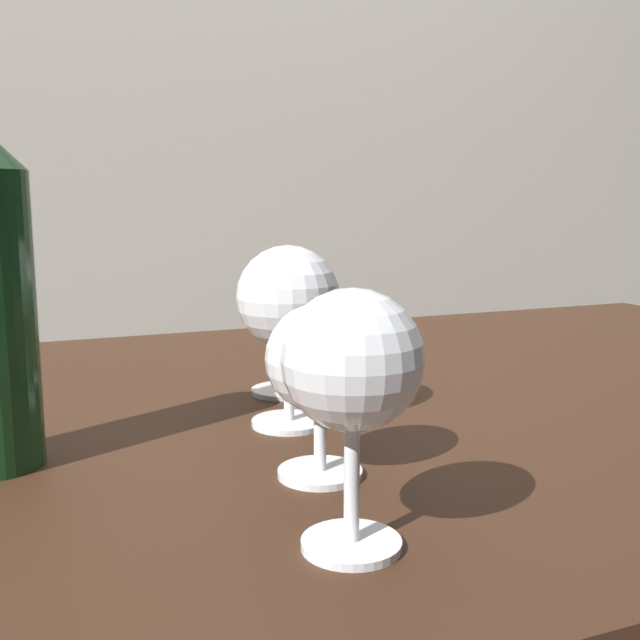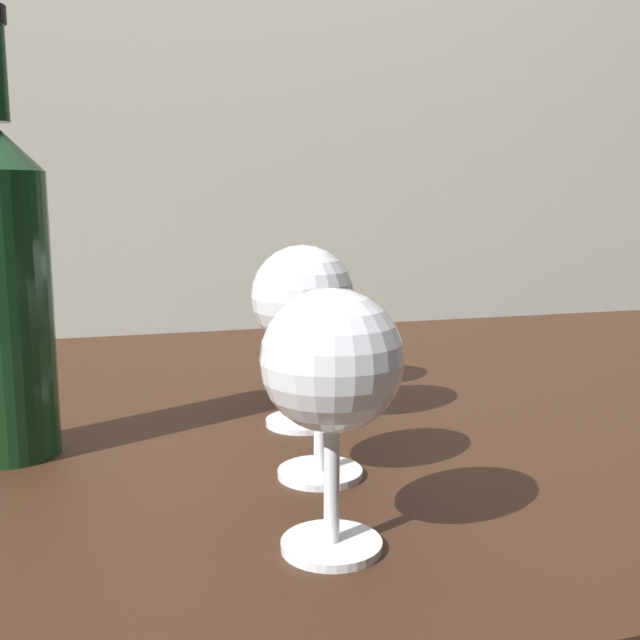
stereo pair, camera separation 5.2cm
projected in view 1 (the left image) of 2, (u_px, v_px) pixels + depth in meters
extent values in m
cube|color=beige|center=(136.00, 37.00, 1.66)|extent=(5.00, 0.08, 2.60)
cube|color=#382114|center=(323.00, 414.00, 0.74)|extent=(1.58, 0.84, 0.03)
cylinder|color=#382114|center=(609.00, 513.00, 1.40)|extent=(0.06, 0.06, 0.72)
cylinder|color=white|center=(351.00, 544.00, 0.43)|extent=(0.06, 0.06, 0.00)
cylinder|color=white|center=(352.00, 473.00, 0.42)|extent=(0.01, 0.01, 0.08)
sphere|color=white|center=(353.00, 360.00, 0.41)|extent=(0.08, 0.08, 0.08)
ellipsoid|color=pink|center=(353.00, 357.00, 0.41)|extent=(0.07, 0.07, 0.04)
cylinder|color=white|center=(320.00, 473.00, 0.54)|extent=(0.06, 0.06, 0.00)
cylinder|color=white|center=(320.00, 432.00, 0.53)|extent=(0.01, 0.01, 0.06)
sphere|color=white|center=(320.00, 358.00, 0.52)|extent=(0.08, 0.08, 0.08)
ellipsoid|color=#EACC66|center=(320.00, 363.00, 0.52)|extent=(0.07, 0.07, 0.03)
cylinder|color=white|center=(289.00, 422.00, 0.66)|extent=(0.07, 0.07, 0.00)
cylinder|color=white|center=(289.00, 375.00, 0.65)|extent=(0.01, 0.01, 0.08)
sphere|color=white|center=(288.00, 297.00, 0.64)|extent=(0.09, 0.09, 0.09)
ellipsoid|color=#380711|center=(288.00, 304.00, 0.64)|extent=(0.08, 0.08, 0.03)
cylinder|color=white|center=(283.00, 391.00, 0.76)|extent=(0.07, 0.07, 0.00)
cylinder|color=white|center=(283.00, 353.00, 0.76)|extent=(0.01, 0.01, 0.07)
sphere|color=white|center=(283.00, 292.00, 0.75)|extent=(0.08, 0.08, 0.08)
ellipsoid|color=beige|center=(283.00, 295.00, 0.75)|extent=(0.07, 0.07, 0.03)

